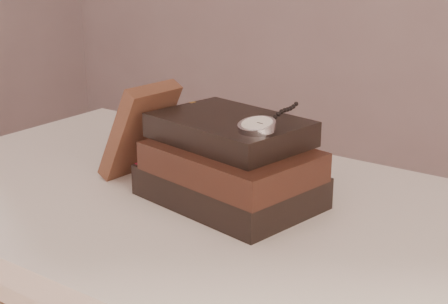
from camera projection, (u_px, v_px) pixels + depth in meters
The scene contains 5 objects.
table at pixel (193, 249), 1.03m from camera, with size 1.00×0.60×0.75m.
book_stack at pixel (230, 164), 0.96m from camera, with size 0.28×0.22×0.13m.
journal at pixel (140, 130), 1.05m from camera, with size 0.02×0.10×0.17m, color #3C2017.
pocket_watch at pixel (259, 125), 0.89m from camera, with size 0.06×0.16×0.02m.
eyeglasses at pixel (228, 132), 1.08m from camera, with size 0.12×0.14×0.05m.
Camera 1 is at (0.58, -0.38, 1.12)m, focal length 52.80 mm.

